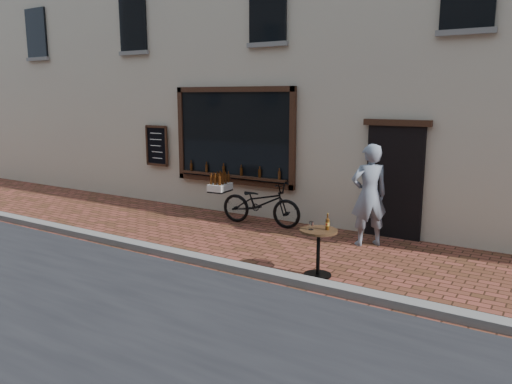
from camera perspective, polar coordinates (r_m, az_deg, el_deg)
The scene contains 6 objects.
ground at distance 8.17m, azimuth -5.36°, elevation -8.85°, with size 90.00×90.00×0.00m, color #4E2B19.
kerb at distance 8.30m, azimuth -4.52°, elevation -8.08°, with size 90.00×0.25×0.12m, color slate.
shop_building at distance 13.62m, azimuth 12.25°, elevation 20.14°, with size 28.00×6.20×10.00m.
cargo_bicycle at distance 10.78m, azimuth 0.38°, elevation -1.21°, with size 2.17×0.81×1.04m.
bistro_table at distance 7.78m, azimuth 7.17°, elevation -5.80°, with size 0.58×0.58×1.00m.
pedestrian at distance 9.46m, azimuth 12.79°, elevation -0.35°, with size 0.70×0.46×1.91m, color slate.
Camera 1 is at (4.73, -6.07, 2.76)m, focal length 35.00 mm.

